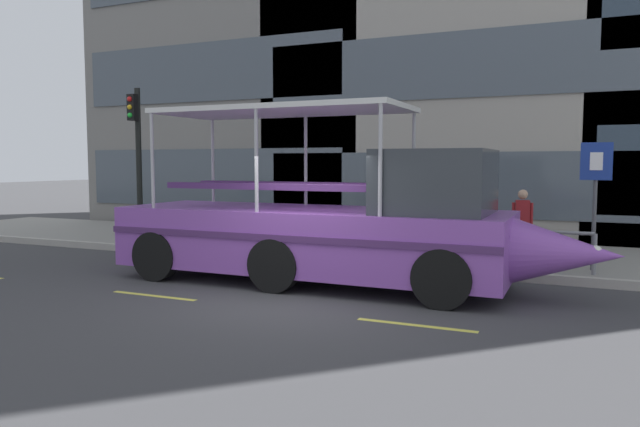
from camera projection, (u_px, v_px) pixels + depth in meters
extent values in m
plane|color=#3D3D3F|center=(297.00, 297.00, 10.56)|extent=(120.00, 120.00, 0.00)
cube|color=gray|center=(391.00, 250.00, 15.65)|extent=(32.00, 4.80, 0.18)
cube|color=#B2ADA3|center=(358.00, 265.00, 13.38)|extent=(32.00, 0.18, 0.18)
cube|color=#DBD64C|center=(154.00, 296.00, 10.69)|extent=(1.80, 0.12, 0.01)
cube|color=#DBD64C|center=(416.00, 325.00, 8.75)|extent=(1.80, 0.12, 0.01)
cube|color=#4C5660|center=(207.00, 178.00, 21.11)|extent=(10.29, 0.06, 2.03)
cube|color=#4C5660|center=(206.00, 72.00, 20.80)|extent=(10.29, 0.06, 2.03)
cube|color=#4C5660|center=(446.00, 184.00, 17.70)|extent=(11.57, 0.06, 1.91)
cube|color=#4C5660|center=(448.00, 65.00, 17.41)|extent=(11.57, 0.06, 1.91)
cylinder|color=gray|center=(328.00, 222.00, 13.97)|extent=(11.38, 0.07, 0.07)
cylinder|color=gray|center=(328.00, 239.00, 14.01)|extent=(11.38, 0.06, 0.06)
cylinder|color=gray|center=(137.00, 229.00, 16.31)|extent=(0.09, 0.09, 0.81)
cylinder|color=gray|center=(194.00, 232.00, 15.54)|extent=(0.09, 0.09, 0.81)
cylinder|color=gray|center=(258.00, 235.00, 14.77)|extent=(0.09, 0.09, 0.81)
cylinder|color=gray|center=(328.00, 239.00, 14.01)|extent=(0.09, 0.09, 0.81)
cylinder|color=gray|center=(406.00, 244.00, 13.24)|extent=(0.09, 0.09, 0.81)
cylinder|color=gray|center=(495.00, 249.00, 12.47)|extent=(0.09, 0.09, 0.81)
cylinder|color=gray|center=(594.00, 254.00, 11.71)|extent=(0.09, 0.09, 0.81)
cylinder|color=black|center=(139.00, 165.00, 16.79)|extent=(0.16, 0.16, 4.27)
cube|color=black|center=(133.00, 107.00, 16.48)|extent=(0.24, 0.20, 0.72)
sphere|color=red|center=(130.00, 99.00, 16.36)|extent=(0.14, 0.14, 0.14)
sphere|color=gold|center=(130.00, 107.00, 16.38)|extent=(0.14, 0.14, 0.14)
sphere|color=green|center=(130.00, 115.00, 16.40)|extent=(0.14, 0.14, 0.14)
cylinder|color=#4C4F54|center=(595.00, 207.00, 12.17)|extent=(0.08, 0.08, 2.58)
cube|color=navy|center=(596.00, 161.00, 12.04)|extent=(0.60, 0.04, 0.76)
cube|color=white|center=(596.00, 161.00, 12.02)|extent=(0.24, 0.01, 0.36)
torus|color=black|center=(183.00, 232.00, 16.03)|extent=(0.70, 0.04, 0.70)
torus|color=black|center=(152.00, 230.00, 16.45)|extent=(0.70, 0.04, 0.70)
cylinder|color=#1E66B2|center=(168.00, 225.00, 16.23)|extent=(0.95, 0.04, 0.04)
cylinder|color=#1E66B2|center=(162.00, 220.00, 16.29)|extent=(0.19, 0.04, 0.51)
cube|color=black|center=(161.00, 209.00, 16.28)|extent=(0.20, 0.08, 0.06)
cylinder|color=#A5A5AA|center=(182.00, 213.00, 16.01)|extent=(0.03, 0.46, 0.03)
cube|color=purple|center=(309.00, 239.00, 11.85)|extent=(7.73, 2.42, 1.19)
cone|color=purple|center=(567.00, 253.00, 9.94)|extent=(1.74, 1.13, 1.13)
cylinder|color=purple|center=(154.00, 230.00, 13.42)|extent=(0.39, 1.13, 1.13)
cube|color=#4D2A62|center=(281.00, 238.00, 10.72)|extent=(7.73, 0.04, 0.12)
sphere|color=white|center=(596.00, 252.00, 9.76)|extent=(0.22, 0.22, 0.22)
cube|color=#33383D|center=(436.00, 182.00, 10.74)|extent=(1.93, 2.03, 1.14)
cube|color=silver|center=(283.00, 111.00, 11.87)|extent=(5.03, 2.23, 0.10)
cylinder|color=#B2B2B7|center=(414.00, 161.00, 11.96)|extent=(0.07, 0.07, 1.90)
cylinder|color=#B2B2B7|center=(380.00, 160.00, 10.02)|extent=(0.07, 0.07, 1.90)
cylinder|color=#B2B2B7|center=(306.00, 161.00, 12.93)|extent=(0.07, 0.07, 1.90)
cylinder|color=#B2B2B7|center=(256.00, 161.00, 10.99)|extent=(0.07, 0.07, 1.90)
cylinder|color=#B2B2B7|center=(213.00, 161.00, 13.90)|extent=(0.07, 0.07, 1.90)
cylinder|color=#B2B2B7|center=(152.00, 161.00, 11.95)|extent=(0.07, 0.07, 1.90)
cube|color=#4D2A62|center=(296.00, 185.00, 12.53)|extent=(4.62, 0.28, 0.12)
cube|color=#4D2A62|center=(269.00, 187.00, 11.47)|extent=(4.62, 0.28, 0.12)
cylinder|color=black|center=(467.00, 259.00, 11.73)|extent=(1.00, 0.28, 1.00)
cylinder|color=black|center=(442.00, 279.00, 9.70)|extent=(1.00, 0.28, 1.00)
cylinder|color=black|center=(323.00, 249.00, 12.98)|extent=(1.00, 0.28, 1.00)
cylinder|color=black|center=(274.00, 265.00, 10.95)|extent=(1.00, 0.28, 1.00)
cylinder|color=black|center=(218.00, 243.00, 14.07)|extent=(1.00, 0.28, 1.00)
cylinder|color=black|center=(156.00, 256.00, 12.04)|extent=(1.00, 0.28, 1.00)
cylinder|color=black|center=(525.00, 242.00, 13.53)|extent=(0.10, 0.10, 0.79)
cylinder|color=black|center=(518.00, 242.00, 13.56)|extent=(0.10, 0.10, 0.79)
cube|color=maroon|center=(522.00, 213.00, 13.49)|extent=(0.33, 0.23, 0.56)
cylinder|color=maroon|center=(532.00, 214.00, 13.45)|extent=(0.07, 0.07, 0.51)
cylinder|color=maroon|center=(513.00, 214.00, 13.53)|extent=(0.07, 0.07, 0.51)
sphere|color=tan|center=(523.00, 194.00, 13.45)|extent=(0.22, 0.22, 0.22)
cylinder|color=black|center=(382.00, 238.00, 14.34)|extent=(0.10, 0.10, 0.78)
cylinder|color=black|center=(382.00, 237.00, 14.49)|extent=(0.10, 0.10, 0.78)
cube|color=#38383D|center=(382.00, 210.00, 14.36)|extent=(0.26, 0.33, 0.55)
cylinder|color=#38383D|center=(382.00, 212.00, 14.17)|extent=(0.07, 0.07, 0.50)
cylinder|color=#38383D|center=(382.00, 211.00, 14.55)|extent=(0.07, 0.07, 0.50)
sphere|color=#936B4C|center=(382.00, 193.00, 14.32)|extent=(0.22, 0.22, 0.22)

